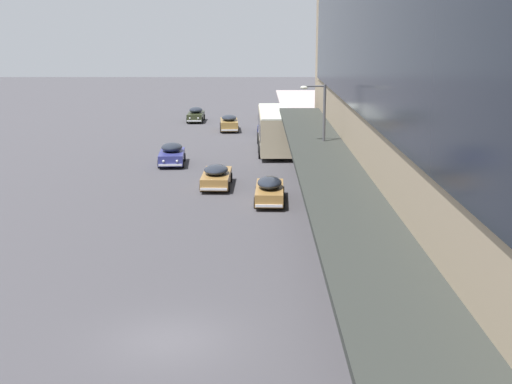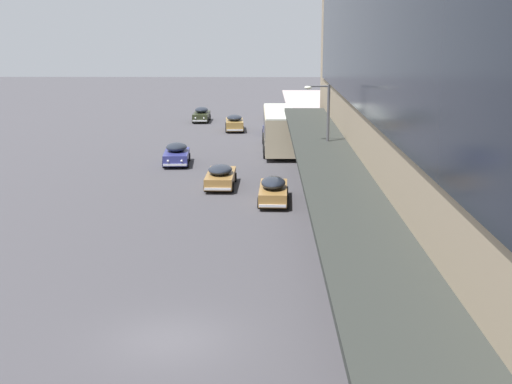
{
  "view_description": "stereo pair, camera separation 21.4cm",
  "coord_description": "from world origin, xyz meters",
  "px_view_note": "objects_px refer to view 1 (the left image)",
  "views": [
    {
      "loc": [
        2.89,
        -22.04,
        10.34
      ],
      "look_at": [
        2.73,
        12.57,
        2.13
      ],
      "focal_mm": 50.0,
      "sensor_mm": 36.0,
      "label": 1
    },
    {
      "loc": [
        3.1,
        -22.04,
        10.34
      ],
      "look_at": [
        2.73,
        12.57,
        2.13
      ],
      "focal_mm": 50.0,
      "sensor_mm": 36.0,
      "label": 2
    }
  ],
  "objects_px": {
    "sedan_lead_near": "(232,123)",
    "sedan_second_mid": "(199,115)",
    "transit_bus_kerbside_front": "(277,128)",
    "sedan_far_back": "(273,190)",
    "fire_hydrant": "(356,298)",
    "sedan_trailing_near": "(220,176)",
    "street_lamp": "(324,133)",
    "sedan_second_near": "(175,154)",
    "pedestrian_at_kerb": "(365,236)",
    "sedan_oncoming_rear": "(270,112)",
    "sedan_oncoming_front": "(271,126)"
  },
  "relations": [
    {
      "from": "sedan_far_back",
      "to": "sedan_second_near",
      "type": "distance_m",
      "value": 13.67
    },
    {
      "from": "sedan_trailing_near",
      "to": "fire_hydrant",
      "type": "height_order",
      "value": "sedan_trailing_near"
    },
    {
      "from": "sedan_second_near",
      "to": "pedestrian_at_kerb",
      "type": "xyz_separation_m",
      "value": [
        11.0,
        -22.38,
        0.39
      ]
    },
    {
      "from": "sedan_oncoming_rear",
      "to": "pedestrian_at_kerb",
      "type": "distance_m",
      "value": 49.48
    },
    {
      "from": "sedan_second_mid",
      "to": "pedestrian_at_kerb",
      "type": "height_order",
      "value": "pedestrian_at_kerb"
    },
    {
      "from": "transit_bus_kerbside_front",
      "to": "pedestrian_at_kerb",
      "type": "height_order",
      "value": "transit_bus_kerbside_front"
    },
    {
      "from": "sedan_second_mid",
      "to": "sedan_trailing_near",
      "type": "relative_size",
      "value": 0.9
    },
    {
      "from": "transit_bus_kerbside_front",
      "to": "sedan_far_back",
      "type": "bearing_deg",
      "value": -92.28
    },
    {
      "from": "sedan_oncoming_front",
      "to": "fire_hydrant",
      "type": "distance_m",
      "value": 43.61
    },
    {
      "from": "transit_bus_kerbside_front",
      "to": "sedan_oncoming_rear",
      "type": "bearing_deg",
      "value": 90.75
    },
    {
      "from": "fire_hydrant",
      "to": "sedan_second_mid",
      "type": "bearing_deg",
      "value": 100.95
    },
    {
      "from": "transit_bus_kerbside_front",
      "to": "sedan_second_mid",
      "type": "distance_m",
      "value": 19.87
    },
    {
      "from": "fire_hydrant",
      "to": "sedan_trailing_near",
      "type": "bearing_deg",
      "value": 106.7
    },
    {
      "from": "sedan_oncoming_rear",
      "to": "sedan_trailing_near",
      "type": "distance_m",
      "value": 34.73
    },
    {
      "from": "sedan_trailing_near",
      "to": "transit_bus_kerbside_front",
      "type": "bearing_deg",
      "value": 73.07
    },
    {
      "from": "sedan_lead_near",
      "to": "sedan_trailing_near",
      "type": "height_order",
      "value": "sedan_lead_near"
    },
    {
      "from": "sedan_oncoming_rear",
      "to": "pedestrian_at_kerb",
      "type": "xyz_separation_m",
      "value": [
        3.47,
        -49.36,
        0.47
      ]
    },
    {
      "from": "transit_bus_kerbside_front",
      "to": "sedan_oncoming_rear",
      "type": "relative_size",
      "value": 2.35
    },
    {
      "from": "pedestrian_at_kerb",
      "to": "sedan_far_back",
      "type": "bearing_deg",
      "value": 109.94
    },
    {
      "from": "sedan_far_back",
      "to": "pedestrian_at_kerb",
      "type": "relative_size",
      "value": 2.58
    },
    {
      "from": "transit_bus_kerbside_front",
      "to": "sedan_second_near",
      "type": "distance_m",
      "value": 9.8
    },
    {
      "from": "fire_hydrant",
      "to": "street_lamp",
      "type": "bearing_deg",
      "value": 89.17
    },
    {
      "from": "sedan_oncoming_front",
      "to": "sedan_second_near",
      "type": "bearing_deg",
      "value": -115.6
    },
    {
      "from": "sedan_trailing_near",
      "to": "street_lamp",
      "type": "bearing_deg",
      "value": -30.06
    },
    {
      "from": "sedan_lead_near",
      "to": "sedan_oncoming_front",
      "type": "bearing_deg",
      "value": -24.05
    },
    {
      "from": "sedan_lead_near",
      "to": "sedan_second_mid",
      "type": "height_order",
      "value": "sedan_lead_near"
    },
    {
      "from": "street_lamp",
      "to": "sedan_second_mid",
      "type": "bearing_deg",
      "value": 106.3
    },
    {
      "from": "sedan_trailing_near",
      "to": "fire_hydrant",
      "type": "distance_m",
      "value": 21.32
    },
    {
      "from": "sedan_oncoming_rear",
      "to": "transit_bus_kerbside_front",
      "type": "bearing_deg",
      "value": -89.25
    },
    {
      "from": "sedan_lead_near",
      "to": "sedan_oncoming_rear",
      "type": "height_order",
      "value": "sedan_lead_near"
    },
    {
      "from": "sedan_lead_near",
      "to": "sedan_trailing_near",
      "type": "distance_m",
      "value": 24.82
    },
    {
      "from": "sedan_second_mid",
      "to": "fire_hydrant",
      "type": "xyz_separation_m",
      "value": [
        10.05,
        -51.93,
        -0.27
      ]
    },
    {
      "from": "sedan_far_back",
      "to": "pedestrian_at_kerb",
      "type": "bearing_deg",
      "value": -70.06
    },
    {
      "from": "sedan_oncoming_rear",
      "to": "sedan_trailing_near",
      "type": "bearing_deg",
      "value": -96.25
    },
    {
      "from": "sedan_second_near",
      "to": "sedan_oncoming_front",
      "type": "bearing_deg",
      "value": 64.4
    },
    {
      "from": "sedan_oncoming_front",
      "to": "sedan_second_near",
      "type": "xyz_separation_m",
      "value": [
        -7.46,
        -15.58,
        0.03
      ]
    },
    {
      "from": "sedan_far_back",
      "to": "sedan_oncoming_rear",
      "type": "distance_m",
      "value": 38.65
    },
    {
      "from": "sedan_second_mid",
      "to": "sedan_second_near",
      "type": "height_order",
      "value": "sedan_second_near"
    },
    {
      "from": "sedan_second_near",
      "to": "street_lamp",
      "type": "relative_size",
      "value": 0.64
    },
    {
      "from": "transit_bus_kerbside_front",
      "to": "fire_hydrant",
      "type": "bearing_deg",
      "value": -86.5
    },
    {
      "from": "transit_bus_kerbside_front",
      "to": "sedan_oncoming_front",
      "type": "height_order",
      "value": "transit_bus_kerbside_front"
    },
    {
      "from": "sedan_lead_near",
      "to": "sedan_oncoming_front",
      "type": "xyz_separation_m",
      "value": [
        3.8,
        -1.7,
        -0.03
      ]
    },
    {
      "from": "sedan_oncoming_front",
      "to": "pedestrian_at_kerb",
      "type": "distance_m",
      "value": 38.12
    },
    {
      "from": "transit_bus_kerbside_front",
      "to": "sedan_oncoming_front",
      "type": "distance_m",
      "value": 9.85
    },
    {
      "from": "pedestrian_at_kerb",
      "to": "transit_bus_kerbside_front",
      "type": "bearing_deg",
      "value": 96.46
    },
    {
      "from": "sedan_oncoming_front",
      "to": "sedan_oncoming_rear",
      "type": "xyz_separation_m",
      "value": [
        0.07,
        11.4,
        -0.04
      ]
    },
    {
      "from": "sedan_lead_near",
      "to": "street_lamp",
      "type": "relative_size",
      "value": 0.66
    },
    {
      "from": "sedan_far_back",
      "to": "street_lamp",
      "type": "height_order",
      "value": "street_lamp"
    },
    {
      "from": "transit_bus_kerbside_front",
      "to": "sedan_far_back",
      "type": "relative_size",
      "value": 2.25
    },
    {
      "from": "sedan_second_near",
      "to": "sedan_trailing_near",
      "type": "distance_m",
      "value": 8.43
    }
  ]
}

